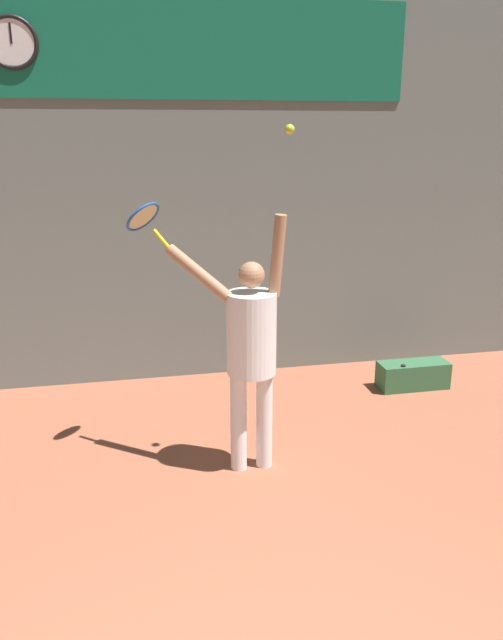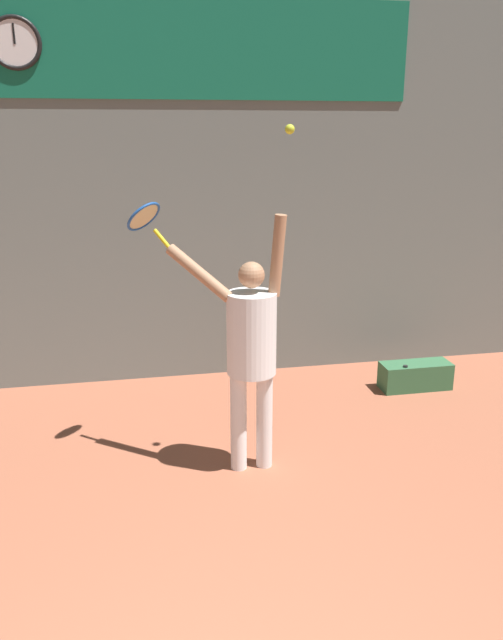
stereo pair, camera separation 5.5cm
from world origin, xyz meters
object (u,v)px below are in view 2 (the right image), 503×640
at_px(scoreboard_clock, 15,43).
at_px(water_bottle, 404,380).
at_px(tennis_player, 251,343).
at_px(tennis_ball, 290,129).
at_px(tennis_racket, 145,218).
at_px(equipment_bag, 415,376).

bearing_deg(scoreboard_clock, water_bottle, -13.66).
relative_size(tennis_player, tennis_ball, 29.80).
bearing_deg(scoreboard_clock, tennis_racket, -55.76).
xyz_separation_m(scoreboard_clock, tennis_ball, (2.08, -2.08, -0.76)).
xyz_separation_m(scoreboard_clock, tennis_player, (1.81, -2.05, -2.34)).
bearing_deg(tennis_player, tennis_ball, -5.75).
bearing_deg(tennis_ball, water_bottle, 36.77).
height_order(scoreboard_clock, tennis_player, scoreboard_clock).
xyz_separation_m(scoreboard_clock, water_bottle, (3.68, -0.89, -3.28)).
bearing_deg(tennis_racket, equipment_bag, 15.18).
relative_size(scoreboard_clock, equipment_bag, 0.65).
bearing_deg(water_bottle, equipment_bag, 27.63).
bearing_deg(tennis_racket, scoreboard_clock, 124.24).
xyz_separation_m(tennis_racket, tennis_ball, (1.02, -0.52, 0.67)).
height_order(tennis_racket, water_bottle, tennis_racket).
bearing_deg(water_bottle, scoreboard_clock, 166.34).
xyz_separation_m(tennis_player, water_bottle, (1.87, 1.16, -0.93)).
relative_size(tennis_ball, water_bottle, 0.23).
relative_size(scoreboard_clock, tennis_racket, 1.23).
relative_size(tennis_racket, tennis_ball, 5.66).
distance_m(scoreboard_clock, tennis_player, 3.60).
relative_size(scoreboard_clock, tennis_player, 0.23).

